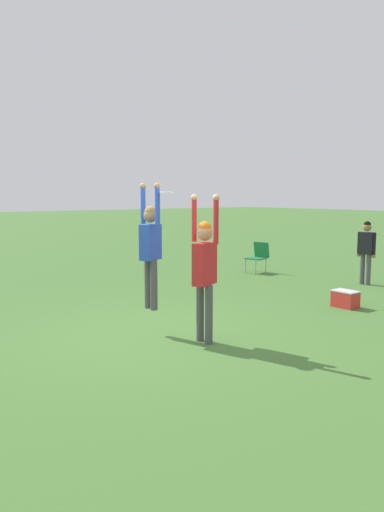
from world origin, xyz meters
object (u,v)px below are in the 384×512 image
Objects in this scene: person_jumping at (151,243)px; person_defending at (205,264)px; camping_chair_2 at (258,255)px; cooler_box at (345,299)px; frisbee at (167,192)px; person_spectator_near at (366,247)px.

person_jumping reaches higher than person_defending.
camping_chair_2 is (-3.58, 6.04, -0.98)m from person_jumping.
person_defending is 4.63× the size of cooler_box.
cooler_box is (0.39, 4.12, -2.14)m from frisbee.
frisbee is at bearing -90.82° from person_spectator_near.
person_defending is 7.23m from camping_chair_2.
camping_chair_2 is 1.81× the size of cooler_box.
person_spectator_near is (-1.40, 6.40, -0.27)m from person_defending.
cooler_box is (-0.13, 3.79, -1.06)m from person_defending.
cooler_box is at bearing 157.40° from person_defending.
camping_chair_2 is 3.19m from person_spectator_near.
person_spectator_near reaches higher than camping_chair_2.
cooler_box is at bearing 84.55° from frisbee.
person_defending is 3.94m from cooler_box.
camping_chair_2 is 4.72m from cooler_box.
frisbee is 6.92m from person_spectator_near.
frisbee is (-0.52, -0.33, 1.09)m from person_defending.
person_defending reaches higher than cooler_box.
frisbee is (0.36, 0.08, 0.82)m from person_jumping.
person_jumping is 4.46m from cooler_box.
frisbee is 0.14× the size of person_spectator_near.
frisbee is at bearing -82.64° from person_defending.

